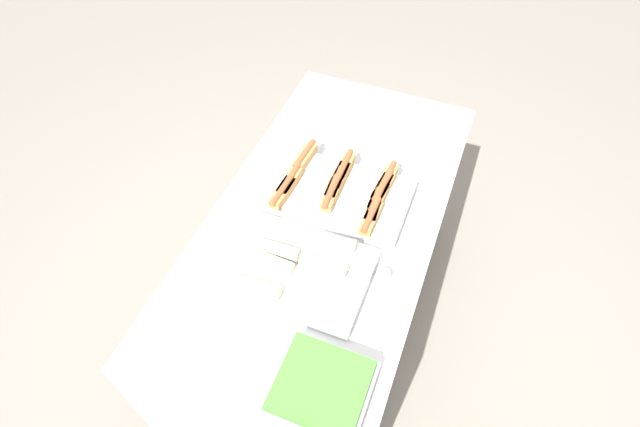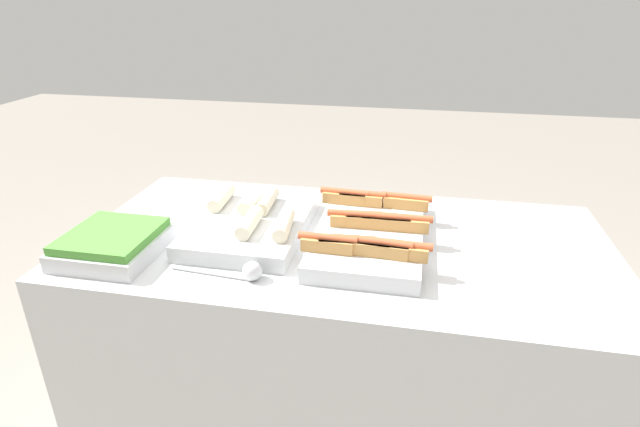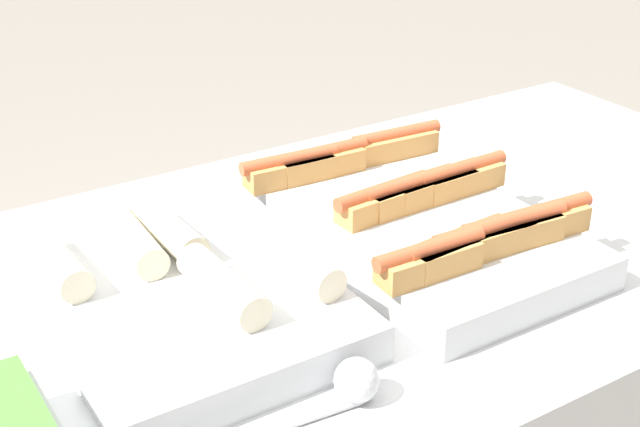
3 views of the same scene
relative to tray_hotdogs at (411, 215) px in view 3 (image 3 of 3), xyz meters
The scene contains 3 objects.
tray_hotdogs is the anchor object (origin of this frame).
tray_wraps 0.37m from the tray_hotdogs, behind, with size 0.33×0.48×0.09m.
serving_spoon_near 0.40m from the tray_hotdogs, 137.95° to the right, with size 0.26×0.05×0.05m.
Camera 3 is at (-0.65, -0.92, 1.52)m, focal length 50.00 mm.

